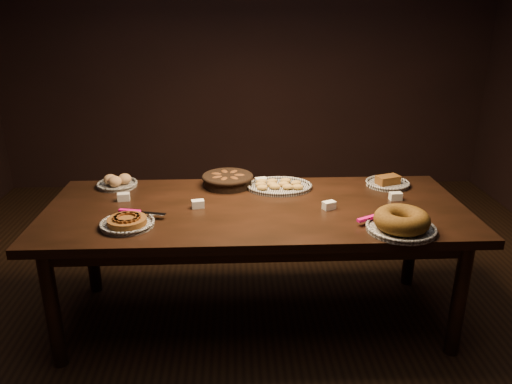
{
  "coord_description": "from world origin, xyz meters",
  "views": [
    {
      "loc": [
        -0.12,
        -2.65,
        1.82
      ],
      "look_at": [
        0.0,
        0.05,
        0.82
      ],
      "focal_mm": 35.0,
      "sensor_mm": 36.0,
      "label": 1
    }
  ],
  "objects_px": {
    "apple_tart_plate": "(127,222)",
    "bundt_cake_plate": "(401,222)",
    "buffet_table": "(256,218)",
    "madeleine_platter": "(279,186)"
  },
  "relations": [
    {
      "from": "apple_tart_plate",
      "to": "madeleine_platter",
      "type": "bearing_deg",
      "value": 13.15
    },
    {
      "from": "bundt_cake_plate",
      "to": "apple_tart_plate",
      "type": "bearing_deg",
      "value": -162.14
    },
    {
      "from": "buffet_table",
      "to": "apple_tart_plate",
      "type": "height_order",
      "value": "apple_tart_plate"
    },
    {
      "from": "apple_tart_plate",
      "to": "bundt_cake_plate",
      "type": "xyz_separation_m",
      "value": [
        1.4,
        -0.12,
        0.03
      ]
    },
    {
      "from": "buffet_table",
      "to": "bundt_cake_plate",
      "type": "relative_size",
      "value": 6.05
    },
    {
      "from": "buffet_table",
      "to": "apple_tart_plate",
      "type": "relative_size",
      "value": 7.18
    },
    {
      "from": "apple_tart_plate",
      "to": "bundt_cake_plate",
      "type": "bearing_deg",
      "value": -24.5
    },
    {
      "from": "madeleine_platter",
      "to": "bundt_cake_plate",
      "type": "xyz_separation_m",
      "value": [
        0.57,
        -0.66,
        0.03
      ]
    },
    {
      "from": "apple_tart_plate",
      "to": "bundt_cake_plate",
      "type": "height_order",
      "value": "bundt_cake_plate"
    },
    {
      "from": "madeleine_platter",
      "to": "buffet_table",
      "type": "bearing_deg",
      "value": -118.55
    }
  ]
}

